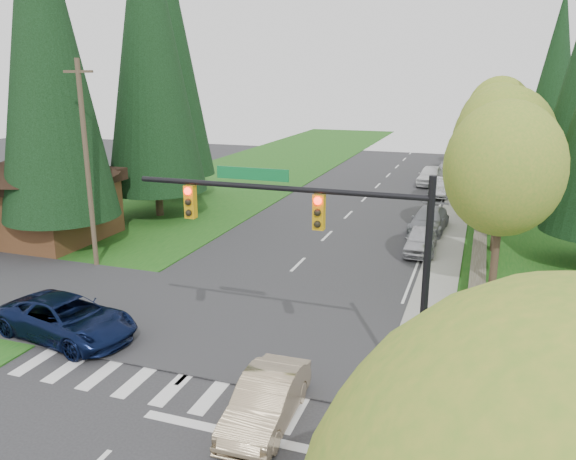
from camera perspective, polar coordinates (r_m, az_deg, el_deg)
The scene contains 29 objects.
ground at distance 16.00m, azimuth -17.86°, elevation -20.75°, with size 120.00×120.00×0.00m, color #28282B.
grass_east at distance 31.75m, azimuth 26.74°, elevation -3.11°, with size 14.00×110.00×0.06m, color #174F15.
grass_west at distance 37.97m, azimuth -15.72°, elevation 0.86°, with size 14.00×110.00×0.06m, color #174F15.
cross_street at distance 21.91m, azimuth -5.20°, elevation -9.57°, with size 120.00×8.00×0.10m, color #28282B.
sidewalk_east at distance 33.34m, azimuth 15.95°, elevation -1.11°, with size 1.80×80.00×0.13m, color gray.
curb_east at distance 33.39m, azimuth 14.50°, elevation -0.98°, with size 0.20×80.00×0.13m, color gray.
stone_wall_north at distance 41.00m, azimuth 19.09°, elevation 2.10°, with size 0.70×40.00×0.70m, color #4C4438.
traffic_signal at distance 15.65m, azimuth 3.72°, elevation -0.42°, with size 8.70×0.37×6.80m.
brown_building at distance 34.76m, azimuth -23.49°, elevation 4.08°, with size 8.40×8.40×5.40m.
utility_pole at distance 28.64m, azimuth -19.74°, elevation 6.33°, with size 1.60×0.24×10.00m.
decid_tree_0 at distance 24.31m, azimuth 21.09°, elevation 5.80°, with size 4.80×4.80×8.37m.
decid_tree_1 at distance 31.22m, azimuth 21.05°, elevation 8.12°, with size 5.20×5.20×8.80m.
decid_tree_2 at distance 38.17m, azimuth 20.55°, elevation 9.54°, with size 5.00×5.00×8.82m.
decid_tree_3 at distance 45.16m, azimuth 20.54°, elevation 9.99°, with size 5.00×5.00×8.55m.
decid_tree_4 at distance 52.12m, azimuth 20.61°, elevation 11.04°, with size 5.40×5.40×9.18m.
decid_tree_5 at distance 59.14m, azimuth 20.28°, elevation 10.98°, with size 4.80×4.80×8.30m.
decid_tree_6 at distance 66.11m, azimuth 20.35°, elevation 11.65°, with size 5.20×5.20×8.86m.
conifer_w_a at distance 32.16m, azimuth -23.50°, elevation 17.03°, with size 6.12×6.12×19.80m.
conifer_w_b at distance 37.12m, azimuth -22.63°, elevation 15.20°, with size 5.44×5.44×17.80m.
conifer_w_c at distance 37.98m, azimuth -13.93°, elevation 18.16°, with size 6.46×6.46×20.80m.
conifer_w_e at distance 44.11m, azimuth -11.74°, elevation 16.56°, with size 5.78×5.78×18.80m.
conifer_e_c at distance 58.29m, azimuth 25.59°, elevation 14.10°, with size 5.10×5.10×16.80m.
sedan_champagne at distance 16.02m, azimuth -2.24°, elevation -16.92°, with size 1.45×4.16×1.37m, color tan.
suv_navy at distance 22.04m, azimuth -21.52°, elevation -8.36°, with size 2.50×5.43×1.51m, color #0A1334.
parked_car_a at distance 30.93m, azimuth 13.34°, elevation -1.03°, with size 1.60×3.99×1.36m, color silver.
parked_car_b at distance 35.21m, azimuth 14.14°, elevation 0.97°, with size 1.98×4.86×1.41m, color gray.
parked_car_c at distance 45.75m, azimuth 15.30°, elevation 4.21°, with size 1.52×4.35×1.43m, color #B6B6BB.
parked_car_d at distance 50.38m, azimuth 14.27°, elevation 5.40°, with size 1.92×4.77×1.62m, color silver.
parked_car_e at distance 57.02m, azimuth 16.32°, elevation 6.34°, with size 2.13×5.25×1.52m, color #ACACB1.
Camera 1 is at (8.35, -10.01, 9.28)m, focal length 35.00 mm.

